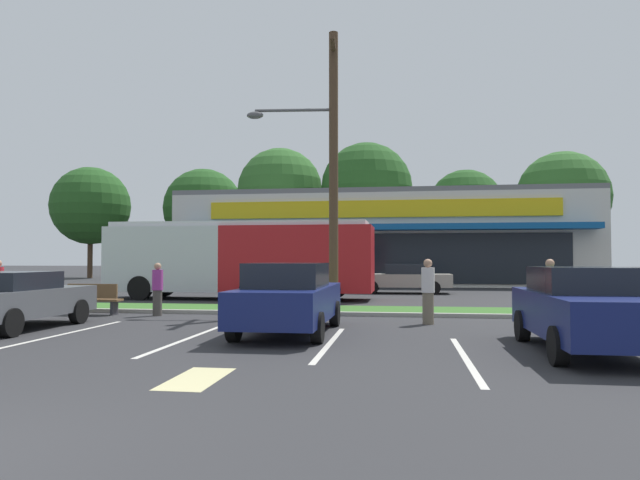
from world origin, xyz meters
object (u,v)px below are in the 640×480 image
at_px(car_2, 14,299).
at_px(car_3, 289,298).
at_px(pedestrian_near_bench, 157,289).
at_px(pedestrian_mid, 550,292).
at_px(car_0, 204,277).
at_px(car_1, 585,309).
at_px(utility_pole, 329,161).
at_px(bus_stop_bench, 94,298).
at_px(car_4, 404,278).
at_px(pedestrian_by_pole, 428,291).
at_px(city_bus, 240,257).

bearing_deg(car_2, car_3, -87.95).
height_order(pedestrian_near_bench, pedestrian_mid, pedestrian_mid).
height_order(car_0, car_1, car_1).
bearing_deg(pedestrian_mid, car_2, 167.33).
bearing_deg(car_0, car_2, -85.98).
relative_size(pedestrian_near_bench, pedestrian_mid, 0.93).
xyz_separation_m(car_0, pedestrian_mid, (14.31, -13.74, 0.13)).
distance_m(utility_pole, car_1, 10.20).
height_order(bus_stop_bench, car_4, car_4).
distance_m(utility_pole, car_0, 14.21).
bearing_deg(pedestrian_by_pole, city_bus, 45.81).
bearing_deg(pedestrian_near_bench, bus_stop_bench, -171.26).
height_order(utility_pole, bus_stop_bench, utility_pole).
bearing_deg(bus_stop_bench, city_bus, -109.52).
bearing_deg(city_bus, car_3, 112.17).
bearing_deg(utility_pole, car_4, 76.40).
distance_m(car_4, pedestrian_by_pole, 13.35).
distance_m(car_2, pedestrian_mid, 13.47).
relative_size(city_bus, car_0, 2.63).
distance_m(city_bus, bus_stop_bench, 7.65).
bearing_deg(bus_stop_bench, car_4, -127.37).
bearing_deg(car_3, pedestrian_by_pole, -54.56).
bearing_deg(car_4, utility_pole, 76.40).
distance_m(bus_stop_bench, pedestrian_near_bench, 2.03).
height_order(car_2, pedestrian_mid, pedestrian_mid).
xyz_separation_m(utility_pole, car_2, (-6.96, -5.80, -4.20)).
xyz_separation_m(car_4, pedestrian_mid, (3.75, -12.94, 0.11)).
relative_size(pedestrian_by_pole, pedestrian_mid, 1.00).
xyz_separation_m(utility_pole, car_1, (5.67, -7.40, -4.13)).
bearing_deg(bus_stop_bench, car_0, -84.77).
relative_size(utility_pole, pedestrian_by_pole, 5.37).
height_order(city_bus, car_1, city_bus).
xyz_separation_m(car_0, pedestrian_by_pole, (11.16, -14.12, 0.13)).
bearing_deg(pedestrian_by_pole, car_1, -144.02).
height_order(bus_stop_bench, pedestrian_near_bench, pedestrian_near_bench).
height_order(utility_pole, pedestrian_by_pole, utility_pole).
distance_m(bus_stop_bench, car_3, 7.52).
bearing_deg(pedestrian_mid, pedestrian_near_bench, 151.03).
xyz_separation_m(car_0, car_2, (1.17, -16.67, 0.01)).
bearing_deg(city_bus, car_0, -57.59).
xyz_separation_m(city_bus, pedestrian_near_bench, (-0.52, -7.07, -0.97)).
distance_m(bus_stop_bench, pedestrian_by_pole, 10.03).
bearing_deg(pedestrian_near_bench, car_2, -111.50).
xyz_separation_m(car_1, pedestrian_mid, (0.51, 4.53, 0.06)).
height_order(car_3, car_4, car_3).
xyz_separation_m(car_2, pedestrian_by_pole, (9.99, 2.55, 0.12)).
relative_size(city_bus, pedestrian_mid, 6.59).
height_order(bus_stop_bench, car_1, car_1).
distance_m(car_1, car_4, 17.78).
relative_size(bus_stop_bench, car_3, 0.33).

